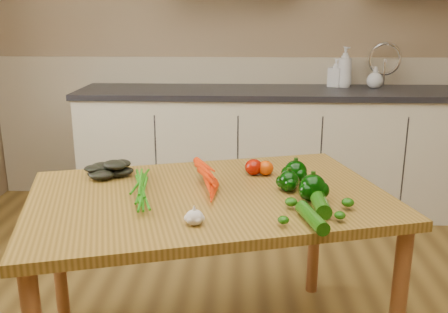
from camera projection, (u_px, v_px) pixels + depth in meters
name	position (u px, v px, depth m)	size (l,w,h in m)	color
room	(259.00, 71.00, 1.52)	(4.04, 5.04, 2.64)	brown
counter_run	(278.00, 149.00, 3.67)	(2.84, 0.64, 1.14)	beige
table	(209.00, 213.00, 1.98)	(1.56, 1.22, 0.74)	olive
soap_bottle_a	(345.00, 67.00, 3.62)	(0.11, 0.11, 0.29)	silver
soap_bottle_b	(336.00, 73.00, 3.65)	(0.09, 0.09, 0.20)	silver
soap_bottle_c	(375.00, 77.00, 3.60)	(0.12, 0.12, 0.15)	silver
carrot_bunch	(186.00, 182.00, 1.98)	(0.26, 0.20, 0.07)	#E73305
leafy_greens	(108.00, 166.00, 2.14)	(0.20, 0.18, 0.10)	black
garlic_bulb	(194.00, 217.00, 1.66)	(0.06, 0.06, 0.05)	silver
pepper_a	(289.00, 181.00, 1.97)	(0.08, 0.08, 0.08)	black
pepper_b	(296.00, 172.00, 2.06)	(0.10, 0.10, 0.10)	black
pepper_c	(313.00, 188.00, 1.87)	(0.10, 0.10, 0.10)	black
tomato_a	(254.00, 167.00, 2.17)	(0.08, 0.08, 0.07)	#991002
tomato_b	(266.00, 168.00, 2.17)	(0.07, 0.07, 0.06)	#CF4305
tomato_c	(293.00, 172.00, 2.12)	(0.06, 0.06, 0.06)	#CF4305
zucchini_a	(319.00, 202.00, 1.79)	(0.06, 0.06, 0.20)	#134907
zucchini_b	(312.00, 218.00, 1.66)	(0.05, 0.05, 0.20)	#134907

